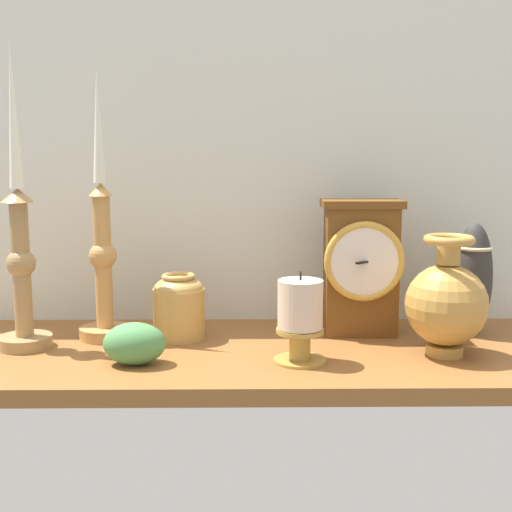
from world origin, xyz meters
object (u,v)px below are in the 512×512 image
at_px(mantel_clock, 361,266).
at_px(candlestick_tall_center, 103,254).
at_px(candlestick_tall_left, 20,250).
at_px(brass_vase_jar, 179,305).
at_px(tall_ceramic_vase, 473,278).
at_px(pillar_candle_front, 300,317).
at_px(brass_vase_bulbous, 446,302).

xyz_separation_m(mantel_clock, candlestick_tall_center, (-0.41, -0.02, 0.02)).
relative_size(candlestick_tall_left, brass_vase_jar, 4.36).
bearing_deg(mantel_clock, tall_ceramic_vase, -0.12).
height_order(candlestick_tall_left, tall_ceramic_vase, candlestick_tall_left).
relative_size(mantel_clock, candlestick_tall_left, 0.48).
height_order(brass_vase_jar, pillar_candle_front, pillar_candle_front).
relative_size(candlestick_tall_center, brass_vase_jar, 4.04).
bearing_deg(candlestick_tall_center, pillar_candle_front, -22.91).
relative_size(mantel_clock, brass_vase_jar, 2.10).
height_order(candlestick_tall_center, brass_vase_bulbous, candlestick_tall_center).
distance_m(mantel_clock, brass_vase_jar, 0.30).
xyz_separation_m(mantel_clock, tall_ceramic_vase, (0.18, -0.00, -0.02)).
distance_m(candlestick_tall_left, candlestick_tall_center, 0.12).
bearing_deg(mantel_clock, candlestick_tall_center, -177.74).
bearing_deg(pillar_candle_front, tall_ceramic_vase, 26.30).
height_order(candlestick_tall_left, brass_vase_jar, candlestick_tall_left).
relative_size(mantel_clock, candlestick_tall_center, 0.52).
height_order(mantel_clock, brass_vase_jar, mantel_clock).
bearing_deg(tall_ceramic_vase, brass_vase_jar, -177.68).
height_order(mantel_clock, tall_ceramic_vase, mantel_clock).
relative_size(mantel_clock, tall_ceramic_vase, 1.20).
xyz_separation_m(brass_vase_jar, tall_ceramic_vase, (0.47, 0.02, 0.04)).
distance_m(candlestick_tall_left, tall_ceramic_vase, 0.70).
xyz_separation_m(candlestick_tall_left, brass_vase_jar, (0.23, 0.05, -0.09)).
bearing_deg(brass_vase_jar, tall_ceramic_vase, 2.32).
xyz_separation_m(candlestick_tall_center, brass_vase_jar, (0.12, -0.00, -0.08)).
bearing_deg(mantel_clock, brass_vase_jar, -176.17).
distance_m(brass_vase_bulbous, tall_ceramic_vase, 0.14).
bearing_deg(tall_ceramic_vase, brass_vase_bulbous, -123.28).
bearing_deg(pillar_candle_front, candlestick_tall_left, 169.67).
xyz_separation_m(mantel_clock, brass_vase_jar, (-0.29, -0.02, -0.06)).
bearing_deg(brass_vase_bulbous, brass_vase_jar, 166.39).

